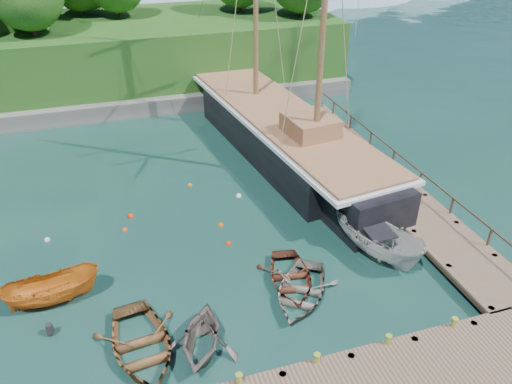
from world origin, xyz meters
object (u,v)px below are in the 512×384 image
rowboat_1 (202,350)px  motorboat_orange (55,302)px  cabin_boat_white (375,254)px  rowboat_3 (300,297)px  rowboat_2 (290,283)px  schooner (282,136)px  rowboat_0 (142,352)px

rowboat_1 → motorboat_orange: size_ratio=0.84×
rowboat_1 → cabin_boat_white: bearing=40.1°
rowboat_3 → cabin_boat_white: size_ratio=0.79×
rowboat_2 → schooner: (4.29, 12.90, 1.22)m
cabin_boat_white → schooner: 12.26m
rowboat_2 → rowboat_3: bearing=-74.9°
rowboat_1 → rowboat_3: bearing=39.4°
rowboat_1 → rowboat_3: size_ratio=0.82×
cabin_boat_white → schooner: schooner is taller
rowboat_1 → schooner: schooner is taller
rowboat_1 → rowboat_2: bearing=50.0°
rowboat_0 → schooner: size_ratio=0.16×
rowboat_0 → motorboat_orange: motorboat_orange is taller
rowboat_2 → cabin_boat_white: 4.93m
rowboat_0 → schooner: schooner is taller
rowboat_2 → motorboat_orange: bearing=179.3°
rowboat_2 → rowboat_3: rowboat_3 is taller
rowboat_1 → rowboat_2: 5.45m
motorboat_orange → rowboat_0: bearing=-144.1°
cabin_boat_white → rowboat_3: bearing=-177.3°
rowboat_2 → motorboat_orange: (-10.43, 1.98, 0.00)m
cabin_boat_white → schooner: size_ratio=0.18×
rowboat_2 → motorboat_orange: motorboat_orange is taller
rowboat_2 → schooner: 13.65m
rowboat_3 → rowboat_1: bearing=-126.3°
motorboat_orange → schooner: bearing=-57.4°
motorboat_orange → cabin_boat_white: cabin_boat_white is taller
rowboat_2 → rowboat_0: bearing=-153.8°
rowboat_0 → cabin_boat_white: cabin_boat_white is taller
rowboat_1 → rowboat_2: (4.76, 2.65, 0.00)m
rowboat_1 → cabin_boat_white: size_ratio=0.65×
rowboat_0 → rowboat_1: rowboat_1 is taller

